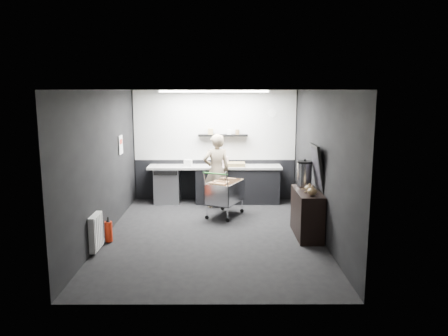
{
  "coord_description": "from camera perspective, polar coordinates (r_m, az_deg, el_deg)",
  "views": [
    {
      "loc": [
        0.19,
        -7.93,
        2.69
      ],
      "look_at": [
        0.22,
        0.4,
        1.21
      ],
      "focal_mm": 35.0,
      "sensor_mm": 36.0,
      "label": 1
    }
  ],
  "objects": [
    {
      "name": "shopping_cart",
      "position": [
        9.43,
        0.1,
        -3.38
      ],
      "size": [
        0.92,
        1.17,
        1.03
      ],
      "color": "silver",
      "rests_on": "floor"
    },
    {
      "name": "kitchen_wall_panel",
      "position": [
        10.69,
        -1.21,
        5.59
      ],
      "size": [
        3.95,
        0.02,
        1.7
      ],
      "primitive_type": "cube",
      "color": "silver",
      "rests_on": "wall_back"
    },
    {
      "name": "wall_front",
      "position": [
        5.35,
        -2.24,
        -4.44
      ],
      "size": [
        5.5,
        0.0,
        5.5
      ],
      "primitive_type": "plane",
      "rotation": [
        -1.57,
        0.0,
        0.0
      ],
      "color": "black",
      "rests_on": "floor"
    },
    {
      "name": "floor",
      "position": [
        8.37,
        -1.5,
        -8.66
      ],
      "size": [
        5.5,
        5.5,
        0.0
      ],
      "primitive_type": "plane",
      "color": "black",
      "rests_on": "ground"
    },
    {
      "name": "dado_panel",
      "position": [
        10.88,
        -1.19,
        -1.52
      ],
      "size": [
        3.95,
        0.02,
        1.0
      ],
      "primitive_type": "cube",
      "color": "black",
      "rests_on": "wall_back"
    },
    {
      "name": "poster",
      "position": [
        9.55,
        -13.35,
        2.96
      ],
      "size": [
        0.02,
        0.3,
        0.4
      ],
      "primitive_type": "cube",
      "color": "white",
      "rests_on": "wall_left"
    },
    {
      "name": "prep_counter",
      "position": [
        10.58,
        -0.48,
        -2.08
      ],
      "size": [
        3.2,
        0.61,
        0.9
      ],
      "color": "black",
      "rests_on": "floor"
    },
    {
      "name": "person",
      "position": [
        10.06,
        -1.0,
        -0.39
      ],
      "size": [
        0.71,
        0.55,
        1.72
      ],
      "primitive_type": "imported",
      "rotation": [
        0.0,
        0.0,
        3.39
      ],
      "color": "#B8AD92",
      "rests_on": "floor"
    },
    {
      "name": "ceiling",
      "position": [
        7.93,
        -1.59,
        10.15
      ],
      "size": [
        5.5,
        5.5,
        0.0
      ],
      "primitive_type": "plane",
      "rotation": [
        3.14,
        0.0,
        0.0
      ],
      "color": "silver",
      "rests_on": "wall_back"
    },
    {
      "name": "pink_tub",
      "position": [
        10.48,
        -0.02,
        0.88
      ],
      "size": [
        0.22,
        0.22,
        0.22
      ],
      "primitive_type": "cylinder",
      "color": "silver",
      "rests_on": "prep_counter"
    },
    {
      "name": "wall_back",
      "position": [
        10.76,
        -1.2,
        2.94
      ],
      "size": [
        5.5,
        0.0,
        5.5
      ],
      "primitive_type": "plane",
      "rotation": [
        1.57,
        0.0,
        0.0
      ],
      "color": "black",
      "rests_on": "floor"
    },
    {
      "name": "ceiling_strip",
      "position": [
        9.78,
        -1.32,
        9.97
      ],
      "size": [
        2.4,
        0.2,
        0.04
      ],
      "primitive_type": "cube",
      "color": "white",
      "rests_on": "ceiling"
    },
    {
      "name": "wall_right",
      "position": [
        8.24,
        12.5,
        0.48
      ],
      "size": [
        0.0,
        5.5,
        5.5
      ],
      "primitive_type": "plane",
      "rotation": [
        1.57,
        0.0,
        -1.57
      ],
      "color": "black",
      "rests_on": "floor"
    },
    {
      "name": "radiator",
      "position": [
        7.71,
        -16.39,
        -8.02
      ],
      "size": [
        0.1,
        0.5,
        0.6
      ],
      "primitive_type": "cube",
      "color": "white",
      "rests_on": "wall_left"
    },
    {
      "name": "fire_extinguisher",
      "position": [
        8.14,
        -14.84,
        -7.94
      ],
      "size": [
        0.14,
        0.14,
        0.45
      ],
      "color": "red",
      "rests_on": "floor"
    },
    {
      "name": "white_container",
      "position": [
        10.47,
        -4.71,
        0.66
      ],
      "size": [
        0.2,
        0.17,
        0.16
      ],
      "primitive_type": "cube",
      "rotation": [
        0.0,
        0.0,
        -0.17
      ],
      "color": "white",
      "rests_on": "prep_counter"
    },
    {
      "name": "floating_shelf",
      "position": [
        10.6,
        -0.13,
        4.3
      ],
      "size": [
        1.2,
        0.22,
        0.04
      ],
      "primitive_type": "cube",
      "color": "black",
      "rests_on": "wall_back"
    },
    {
      "name": "wall_clock",
      "position": [
        10.73,
        6.34,
        7.15
      ],
      "size": [
        0.2,
        0.03,
        0.2
      ],
      "primitive_type": "cylinder",
      "rotation": [
        1.57,
        0.0,
        0.0
      ],
      "color": "white",
      "rests_on": "wall_back"
    },
    {
      "name": "wall_left",
      "position": [
        8.33,
        -15.43,
        0.46
      ],
      "size": [
        0.0,
        5.5,
        5.5
      ],
      "primitive_type": "plane",
      "rotation": [
        1.57,
        0.0,
        1.57
      ],
      "color": "black",
      "rests_on": "floor"
    },
    {
      "name": "poster_red_band",
      "position": [
        9.54,
        -13.33,
        3.38
      ],
      "size": [
        0.02,
        0.22,
        0.1
      ],
      "primitive_type": "cube",
      "color": "red",
      "rests_on": "poster"
    },
    {
      "name": "sideboard",
      "position": [
        8.32,
        10.85,
        -5.01
      ],
      "size": [
        0.49,
        1.15,
        1.72
      ],
      "color": "black",
      "rests_on": "floor"
    },
    {
      "name": "cardboard_box",
      "position": [
        10.45,
        1.53,
        0.47
      ],
      "size": [
        0.45,
        0.34,
        0.09
      ],
      "primitive_type": "cube",
      "rotation": [
        0.0,
        0.0,
        0.01
      ],
      "color": "#95804F",
      "rests_on": "prep_counter"
    }
  ]
}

